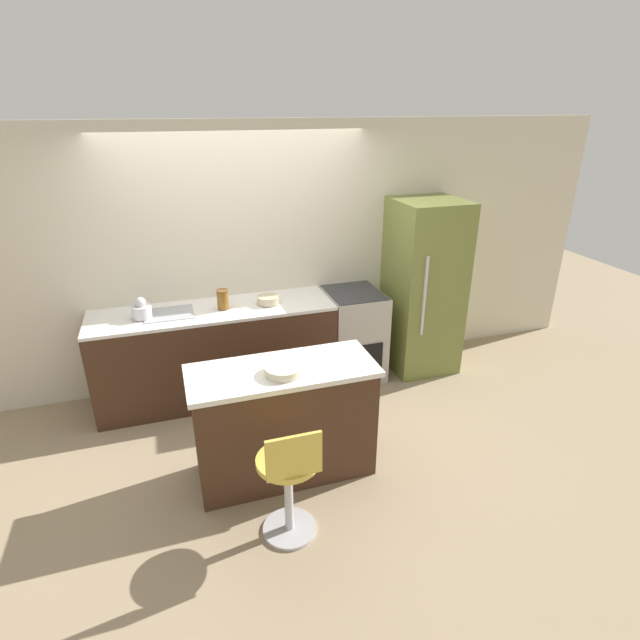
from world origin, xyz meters
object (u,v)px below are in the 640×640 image
at_px(stool_chair, 289,482).
at_px(kettle, 141,310).
at_px(oven_range, 353,334).
at_px(mixing_bowl, 268,300).
at_px(refrigerator, 423,287).

relative_size(stool_chair, kettle, 4.69).
bearing_deg(kettle, oven_range, 0.78).
distance_m(kettle, mixing_bowl, 1.16).
relative_size(kettle, mixing_bowl, 0.94).
bearing_deg(refrigerator, mixing_bowl, -179.99).
xyz_separation_m(oven_range, mixing_bowl, (-0.91, -0.03, 0.51)).
relative_size(oven_range, refrigerator, 0.51).
relative_size(oven_range, stool_chair, 1.03).
relative_size(refrigerator, stool_chair, 2.01).
distance_m(refrigerator, stool_chair, 2.81).
bearing_deg(stool_chair, oven_range, 58.29).
bearing_deg(stool_chair, refrigerator, 44.16).
bearing_deg(mixing_bowl, kettle, 180.00).
bearing_deg(mixing_bowl, refrigerator, 0.01).
relative_size(oven_range, mixing_bowl, 4.53).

